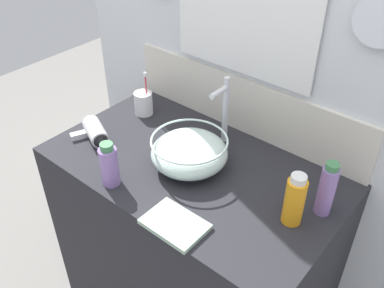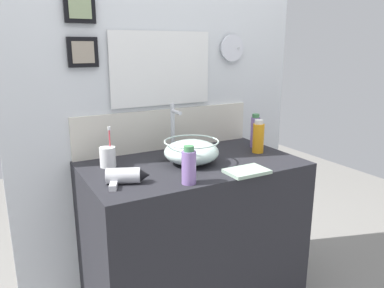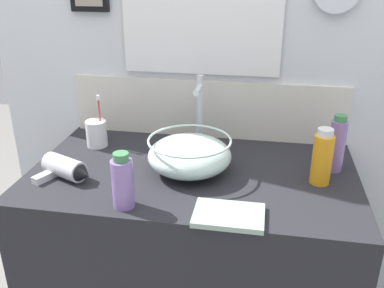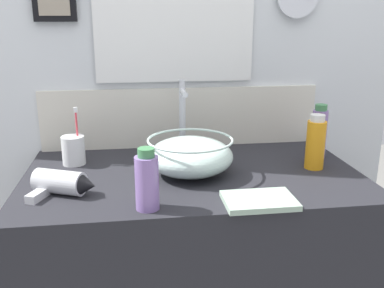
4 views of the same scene
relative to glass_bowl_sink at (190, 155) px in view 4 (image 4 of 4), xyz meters
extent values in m
cube|color=silver|center=(0.01, 0.36, 0.29)|extent=(1.74, 0.06, 2.50)
cube|color=beige|center=(0.01, 0.32, 0.05)|extent=(1.08, 0.02, 0.23)
cube|color=white|center=(-0.01, 0.32, 0.40)|extent=(0.53, 0.01, 0.34)
cube|color=white|center=(-0.01, 0.32, 0.40)|extent=(0.59, 0.01, 0.40)
cube|color=black|center=(-0.44, 0.32, 0.49)|extent=(0.15, 0.02, 0.15)
cube|color=gray|center=(-0.44, 0.31, 0.49)|extent=(0.11, 0.01, 0.11)
ellipsoid|color=silver|center=(0.00, 0.00, 0.00)|extent=(0.28, 0.28, 0.12)
torus|color=silver|center=(0.00, 0.00, 0.05)|extent=(0.28, 0.28, 0.01)
torus|color=#B2B7BC|center=(0.00, 0.00, -0.06)|extent=(0.11, 0.11, 0.01)
cylinder|color=silver|center=(0.00, 0.21, 0.06)|extent=(0.02, 0.02, 0.25)
cylinder|color=silver|center=(0.00, 0.17, 0.18)|extent=(0.02, 0.09, 0.02)
cylinder|color=silver|center=(0.00, 0.21, 0.20)|extent=(0.02, 0.02, 0.03)
cylinder|color=silver|center=(-0.40, -0.11, -0.03)|extent=(0.16, 0.12, 0.07)
cone|color=black|center=(-0.31, -0.15, -0.03)|extent=(0.07, 0.07, 0.06)
cube|color=silver|center=(-0.45, -0.14, -0.05)|extent=(0.06, 0.09, 0.02)
cylinder|color=white|center=(-0.39, 0.15, -0.01)|extent=(0.08, 0.08, 0.10)
cylinder|color=#D83F4C|center=(-0.37, 0.16, 0.03)|extent=(0.01, 0.01, 0.18)
cube|color=white|center=(-0.37, 0.16, 0.13)|extent=(0.01, 0.01, 0.02)
cylinder|color=orange|center=(0.43, 0.00, 0.02)|extent=(0.06, 0.06, 0.16)
cylinder|color=silver|center=(0.43, 0.00, 0.11)|extent=(0.05, 0.05, 0.02)
cylinder|color=#8C6BB2|center=(-0.15, -0.25, 0.01)|extent=(0.06, 0.06, 0.15)
cylinder|color=#3F7F4C|center=(-0.15, -0.25, 0.10)|extent=(0.04, 0.04, 0.02)
cylinder|color=#8C6BB2|center=(0.48, 0.10, 0.03)|extent=(0.05, 0.05, 0.18)
cylinder|color=#3F7F4C|center=(0.48, 0.10, 0.13)|extent=(0.04, 0.04, 0.02)
cube|color=#99B29E|center=(0.16, -0.26, -0.06)|extent=(0.20, 0.14, 0.02)
camera|label=1|loc=(0.80, -0.94, 0.94)|focal=40.00mm
camera|label=2|loc=(-0.88, -1.60, 0.52)|focal=35.00mm
camera|label=3|loc=(0.23, -1.27, 0.61)|focal=40.00mm
camera|label=4|loc=(-0.18, -1.31, 0.43)|focal=40.00mm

